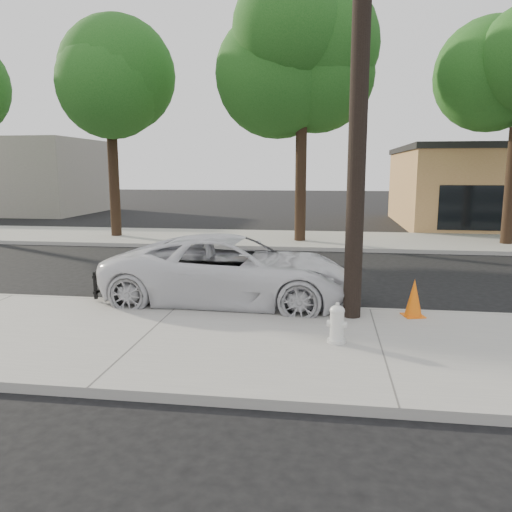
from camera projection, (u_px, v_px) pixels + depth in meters
The scene contains 10 objects.
ground at pixel (206, 286), 12.93m from camera, with size 120.00×120.00×0.00m, color black.
near_sidewalk at pixel (147, 338), 8.73m from camera, with size 90.00×4.40×0.15m, color gray.
far_sidewalk at pixel (254, 239), 21.21m from camera, with size 90.00×5.00×0.15m, color gray.
curb_near at pixel (183, 305), 10.87m from camera, with size 90.00×0.12×0.16m, color #9E9B93.
utility_pole at pixel (360, 73), 8.99m from camera, with size 1.40×0.34×9.00m.
tree_b at pixel (113, 92), 20.55m from camera, with size 4.34×4.20×8.45m.
tree_c at pixel (308, 64), 18.89m from camera, with size 4.96×4.80×9.55m.
police_cruiser at pixel (233, 270), 11.09m from camera, with size 2.58×5.58×1.55m, color white.
fire_hydrant at pixel (337, 325), 8.25m from camera, with size 0.34×0.31×0.63m.
traffic_cone at pixel (414, 298), 9.72m from camera, with size 0.47×0.47×0.74m.
Camera 1 is at (3.08, -12.29, 2.99)m, focal length 35.00 mm.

